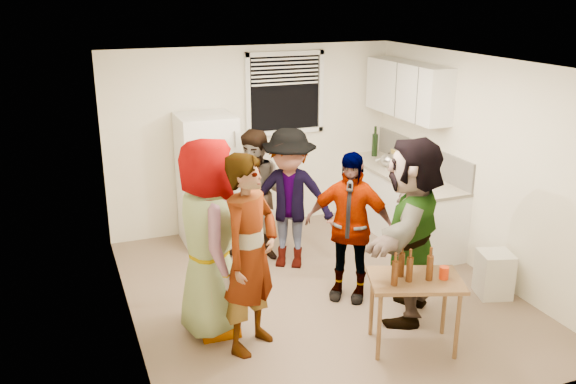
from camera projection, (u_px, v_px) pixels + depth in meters
name	position (u px, v px, depth m)	size (l,w,h in m)	color
room	(319.00, 293.00, 6.73)	(4.00, 4.50, 2.50)	white
window	(285.00, 93.00, 8.26)	(1.12, 0.10, 1.06)	white
refrigerator	(208.00, 180.00, 7.87)	(0.70, 0.70, 1.70)	white
counter_lower	(400.00, 205.00, 8.20)	(0.60, 2.20, 0.86)	white
countertop	(402.00, 173.00, 8.05)	(0.64, 2.22, 0.04)	beige
backsplash	(421.00, 156.00, 8.09)	(0.03, 2.20, 0.36)	#A29D95
upper_cabinets	(407.00, 89.00, 7.94)	(0.34, 1.60, 0.70)	white
kettle	(388.00, 167.00, 8.27)	(0.25, 0.21, 0.21)	silver
paper_towel	(398.00, 171.00, 8.09)	(0.11, 0.11, 0.23)	white
wine_bottle	(374.00, 156.00, 8.81)	(0.08, 0.08, 0.32)	black
beer_bottle_counter	(424.00, 187.00, 7.41)	(0.06, 0.06, 0.23)	#47230C
blue_cup	(413.00, 189.00, 7.36)	(0.08, 0.08, 0.11)	#0F49AF
picture_frame	(395.00, 155.00, 8.60)	(0.02, 0.17, 0.14)	gold
trash_bin	(494.00, 274.00, 6.61)	(0.34, 0.34, 0.50)	silver
serving_table	(411.00, 346.00, 5.73)	(0.83, 0.55, 0.70)	brown
beer_bottle_table	(429.00, 280.00, 5.48)	(0.06, 0.06, 0.23)	#47230C
red_cup	(443.00, 278.00, 5.51)	(0.09, 0.09, 0.12)	red
guest_grey	(213.00, 329.00, 6.01)	(0.94, 1.93, 0.61)	gray
guest_stripe	(252.00, 345.00, 5.74)	(0.68, 1.87, 0.45)	#141933
guest_back_left	(259.00, 257.00, 7.63)	(0.79, 1.62, 0.62)	brown
guest_back_right	(289.00, 265.00, 7.42)	(1.09, 1.69, 0.63)	#444449
guest_black	(347.00, 296.00, 6.67)	(0.96, 1.63, 0.40)	black
guest_orange	(406.00, 314.00, 6.29)	(1.74, 1.88, 0.56)	#CF843D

